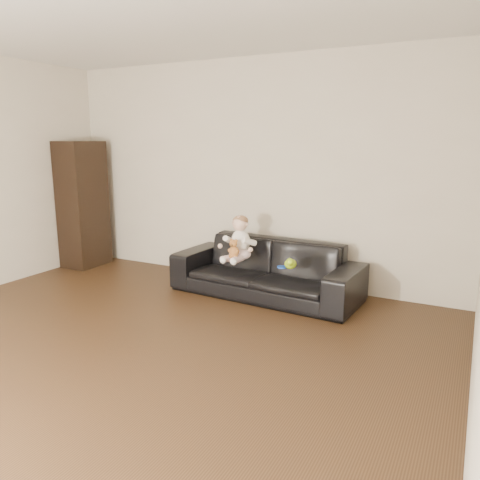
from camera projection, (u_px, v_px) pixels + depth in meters
The scene contains 10 objects.
floor at pixel (84, 375), 3.40m from camera, with size 5.50×5.50×0.00m, color #392414.
wall_back at pixel (251, 172), 5.51m from camera, with size 5.00×5.00×0.00m, color beige.
sofa at pixel (266, 269), 5.09m from camera, with size 2.05×0.80×0.60m, color black.
cabinet at pixel (83, 205), 6.24m from camera, with size 0.41×0.57×1.66m, color black.
shelf_item at pixel (82, 176), 6.15m from camera, with size 0.18×0.25×0.28m, color silver.
baby at pixel (239, 241), 5.05m from camera, with size 0.35×0.43×0.49m.
teddy_bear at pixel (234, 249), 4.93m from camera, with size 0.12×0.12×0.20m.
toy_green at pixel (290, 264), 4.74m from camera, with size 0.12×0.15×0.10m, color #A7D919.
toy_rattle at pixel (293, 264), 4.79m from camera, with size 0.07×0.07×0.07m, color #CF4C18.
toy_blue_disc at pixel (282, 267), 4.78m from camera, with size 0.10×0.10×0.01m, color blue.
Camera 1 is at (2.44, -2.24, 1.68)m, focal length 35.00 mm.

